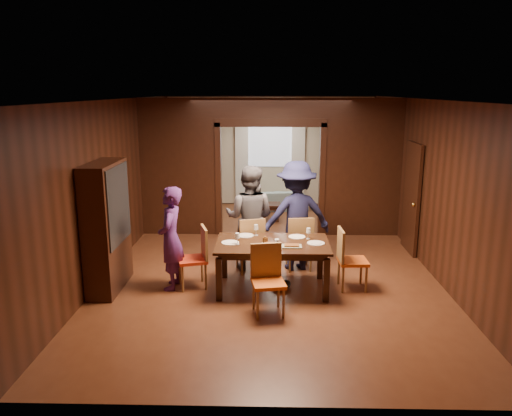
{
  "coord_description": "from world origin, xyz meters",
  "views": [
    {
      "loc": [
        -0.04,
        -8.85,
        3.07
      ],
      "look_at": [
        -0.25,
        -0.4,
        1.05
      ],
      "focal_mm": 35.0,
      "sensor_mm": 36.0,
      "label": 1
    }
  ],
  "objects_px": {
    "dining_table": "(272,266)",
    "chair_left": "(192,258)",
    "coffee_table": "(264,212)",
    "chair_far_r": "(299,242)",
    "person_grey": "(250,218)",
    "chair_right": "(353,259)",
    "chair_far_l": "(250,244)",
    "person_purple": "(171,238)",
    "chair_near": "(268,281)",
    "hutch": "(107,227)",
    "sofa": "(273,200)",
    "person_navy": "(296,216)"
  },
  "relations": [
    {
      "from": "person_grey",
      "to": "chair_right",
      "type": "bearing_deg",
      "value": 165.46
    },
    {
      "from": "person_navy",
      "to": "chair_near",
      "type": "distance_m",
      "value": 1.96
    },
    {
      "from": "dining_table",
      "to": "coffee_table",
      "type": "height_order",
      "value": "dining_table"
    },
    {
      "from": "dining_table",
      "to": "coffee_table",
      "type": "distance_m",
      "value": 4.27
    },
    {
      "from": "sofa",
      "to": "chair_left",
      "type": "relative_size",
      "value": 1.81
    },
    {
      "from": "person_navy",
      "to": "chair_near",
      "type": "relative_size",
      "value": 1.95
    },
    {
      "from": "person_navy",
      "to": "chair_right",
      "type": "bearing_deg",
      "value": 119.01
    },
    {
      "from": "chair_far_l",
      "to": "chair_near",
      "type": "height_order",
      "value": "same"
    },
    {
      "from": "coffee_table",
      "to": "hutch",
      "type": "xyz_separation_m",
      "value": [
        -2.38,
        -4.28,
        0.8
      ]
    },
    {
      "from": "chair_near",
      "to": "hutch",
      "type": "relative_size",
      "value": 0.48
    },
    {
      "from": "coffee_table",
      "to": "person_grey",
      "type": "bearing_deg",
      "value": -93.56
    },
    {
      "from": "person_purple",
      "to": "chair_far_r",
      "type": "relative_size",
      "value": 1.68
    },
    {
      "from": "coffee_table",
      "to": "chair_far_r",
      "type": "xyz_separation_m",
      "value": [
        0.65,
        -3.36,
        0.28
      ]
    },
    {
      "from": "chair_left",
      "to": "hutch",
      "type": "bearing_deg",
      "value": -103.61
    },
    {
      "from": "hutch",
      "to": "sofa",
      "type": "bearing_deg",
      "value": 63.9
    },
    {
      "from": "person_purple",
      "to": "dining_table",
      "type": "relative_size",
      "value": 0.93
    },
    {
      "from": "chair_left",
      "to": "chair_far_l",
      "type": "distance_m",
      "value": 1.15
    },
    {
      "from": "person_navy",
      "to": "chair_left",
      "type": "distance_m",
      "value": 1.96
    },
    {
      "from": "dining_table",
      "to": "chair_far_r",
      "type": "height_order",
      "value": "chair_far_r"
    },
    {
      "from": "person_grey",
      "to": "chair_far_l",
      "type": "bearing_deg",
      "value": 105.27
    },
    {
      "from": "person_navy",
      "to": "chair_near",
      "type": "xyz_separation_m",
      "value": [
        -0.47,
        -1.84,
        -0.46
      ]
    },
    {
      "from": "chair_far_l",
      "to": "person_grey",
      "type": "bearing_deg",
      "value": -104.93
    },
    {
      "from": "person_purple",
      "to": "chair_near",
      "type": "xyz_separation_m",
      "value": [
        1.52,
        -0.91,
        -0.33
      ]
    },
    {
      "from": "chair_far_r",
      "to": "sofa",
      "type": "bearing_deg",
      "value": -91.18
    },
    {
      "from": "person_grey",
      "to": "dining_table",
      "type": "relative_size",
      "value": 1.05
    },
    {
      "from": "coffee_table",
      "to": "chair_left",
      "type": "bearing_deg",
      "value": -104.42
    },
    {
      "from": "chair_near",
      "to": "dining_table",
      "type": "bearing_deg",
      "value": 75.72
    },
    {
      "from": "dining_table",
      "to": "chair_right",
      "type": "bearing_deg",
      "value": 2.11
    },
    {
      "from": "person_purple",
      "to": "chair_far_l",
      "type": "distance_m",
      "value": 1.46
    },
    {
      "from": "sofa",
      "to": "chair_far_l",
      "type": "relative_size",
      "value": 1.81
    },
    {
      "from": "chair_left",
      "to": "chair_near",
      "type": "bearing_deg",
      "value": 35.12
    },
    {
      "from": "hutch",
      "to": "chair_far_l",
      "type": "bearing_deg",
      "value": 20.41
    },
    {
      "from": "sofa",
      "to": "dining_table",
      "type": "bearing_deg",
      "value": 80.63
    },
    {
      "from": "dining_table",
      "to": "chair_near",
      "type": "distance_m",
      "value": 0.9
    },
    {
      "from": "person_purple",
      "to": "coffee_table",
      "type": "height_order",
      "value": "person_purple"
    },
    {
      "from": "person_navy",
      "to": "chair_near",
      "type": "height_order",
      "value": "person_navy"
    },
    {
      "from": "person_grey",
      "to": "chair_right",
      "type": "height_order",
      "value": "person_grey"
    },
    {
      "from": "sofa",
      "to": "chair_near",
      "type": "relative_size",
      "value": 1.81
    },
    {
      "from": "dining_table",
      "to": "coffee_table",
      "type": "bearing_deg",
      "value": 92.44
    },
    {
      "from": "person_navy",
      "to": "chair_left",
      "type": "bearing_deg",
      "value": 13.91
    },
    {
      "from": "chair_left",
      "to": "chair_far_l",
      "type": "height_order",
      "value": "same"
    },
    {
      "from": "sofa",
      "to": "chair_left",
      "type": "xyz_separation_m",
      "value": [
        -1.32,
        -5.28,
        0.23
      ]
    },
    {
      "from": "person_grey",
      "to": "person_navy",
      "type": "xyz_separation_m",
      "value": [
        0.8,
        0.02,
        0.04
      ]
    },
    {
      "from": "person_purple",
      "to": "person_grey",
      "type": "height_order",
      "value": "person_grey"
    },
    {
      "from": "coffee_table",
      "to": "chair_far_l",
      "type": "distance_m",
      "value": 3.49
    },
    {
      "from": "coffee_table",
      "to": "hutch",
      "type": "distance_m",
      "value": 4.96
    },
    {
      "from": "chair_left",
      "to": "sofa",
      "type": "bearing_deg",
      "value": 149.3
    },
    {
      "from": "dining_table",
      "to": "chair_left",
      "type": "bearing_deg",
      "value": 177.62
    },
    {
      "from": "person_navy",
      "to": "chair_left",
      "type": "relative_size",
      "value": 1.95
    },
    {
      "from": "person_grey",
      "to": "coffee_table",
      "type": "distance_m",
      "value": 3.41
    }
  ]
}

